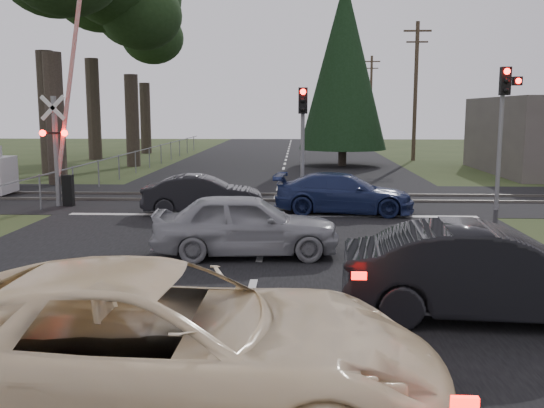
# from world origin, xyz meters

# --- Properties ---
(ground) EXTENTS (120.00, 120.00, 0.00)m
(ground) POSITION_xyz_m (0.00, 0.00, 0.00)
(ground) COLOR #2F3E1C
(ground) RESTS_ON ground
(road) EXTENTS (14.00, 100.00, 0.01)m
(road) POSITION_xyz_m (0.00, 10.00, 0.01)
(road) COLOR black
(road) RESTS_ON ground
(rail_corridor) EXTENTS (120.00, 8.00, 0.01)m
(rail_corridor) POSITION_xyz_m (0.00, 12.00, 0.01)
(rail_corridor) COLOR black
(rail_corridor) RESTS_ON ground
(stop_line) EXTENTS (13.00, 0.35, 0.00)m
(stop_line) POSITION_xyz_m (0.00, 8.20, 0.01)
(stop_line) COLOR silver
(stop_line) RESTS_ON ground
(rail_near) EXTENTS (120.00, 0.12, 0.10)m
(rail_near) POSITION_xyz_m (0.00, 11.20, 0.05)
(rail_near) COLOR #59544C
(rail_near) RESTS_ON ground
(rail_far) EXTENTS (120.00, 0.12, 0.10)m
(rail_far) POSITION_xyz_m (0.00, 12.80, 0.05)
(rail_far) COLOR #59544C
(rail_far) RESTS_ON ground
(crossing_signal) EXTENTS (1.62, 0.38, 6.96)m
(crossing_signal) POSITION_xyz_m (-7.27, 9.79, 2.06)
(crossing_signal) COLOR slate
(crossing_signal) RESTS_ON ground
(traffic_signal_right) EXTENTS (0.68, 0.48, 4.70)m
(traffic_signal_right) POSITION_xyz_m (7.55, 9.47, 3.31)
(traffic_signal_right) COLOR slate
(traffic_signal_right) RESTS_ON ground
(traffic_signal_center) EXTENTS (0.32, 0.48, 4.10)m
(traffic_signal_center) POSITION_xyz_m (1.00, 10.68, 2.81)
(traffic_signal_center) COLOR slate
(traffic_signal_center) RESTS_ON ground
(utility_pole_mid) EXTENTS (1.80, 0.26, 9.00)m
(utility_pole_mid) POSITION_xyz_m (8.50, 30.00, 4.73)
(utility_pole_mid) COLOR #4C3D2D
(utility_pole_mid) RESTS_ON ground
(utility_pole_far) EXTENTS (1.80, 0.26, 9.00)m
(utility_pole_far) POSITION_xyz_m (8.50, 55.00, 4.73)
(utility_pole_far) COLOR #4C3D2D
(utility_pole_far) RESTS_ON ground
(euc_tree_c) EXTENTS (6.00, 6.00, 13.20)m
(euc_tree_c) POSITION_xyz_m (-9.00, 25.00, 9.51)
(euc_tree_c) COLOR #473D33
(euc_tree_c) RESTS_ON ground
(euc_tree_e) EXTENTS (6.00, 6.00, 13.20)m
(euc_tree_e) POSITION_xyz_m (-11.00, 36.00, 9.51)
(euc_tree_e) COLOR #473D33
(euc_tree_e) RESTS_ON ground
(conifer_tree) EXTENTS (5.20, 5.20, 11.00)m
(conifer_tree) POSITION_xyz_m (3.50, 26.00, 5.99)
(conifer_tree) COLOR #473D33
(conifer_tree) RESTS_ON ground
(fence_left) EXTENTS (0.10, 36.00, 1.20)m
(fence_left) POSITION_xyz_m (-7.80, 22.50, 0.00)
(fence_left) COLOR slate
(fence_left) RESTS_ON ground
(cream_coupe) EXTENTS (6.15, 2.89, 1.70)m
(cream_coupe) POSITION_xyz_m (-0.62, -4.73, 0.85)
(cream_coupe) COLOR #FEE4B6
(cream_coupe) RESTS_ON ground
(dark_hatchback) EXTENTS (4.69, 1.94, 1.51)m
(dark_hatchback) POSITION_xyz_m (3.88, -1.25, 0.76)
(dark_hatchback) COLOR black
(dark_hatchback) RESTS_ON ground
(silver_car) EXTENTS (4.39, 2.05, 1.45)m
(silver_car) POSITION_xyz_m (-0.33, 2.85, 0.73)
(silver_car) COLOR gray
(silver_car) RESTS_ON ground
(blue_sedan) EXTENTS (4.64, 2.27, 1.30)m
(blue_sedan) POSITION_xyz_m (2.34, 8.76, 0.65)
(blue_sedan) COLOR navy
(blue_sedan) RESTS_ON ground
(dark_car_far) EXTENTS (3.89, 1.58, 1.26)m
(dark_car_far) POSITION_xyz_m (-2.20, 8.39, 0.63)
(dark_car_far) COLOR black
(dark_car_far) RESTS_ON ground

